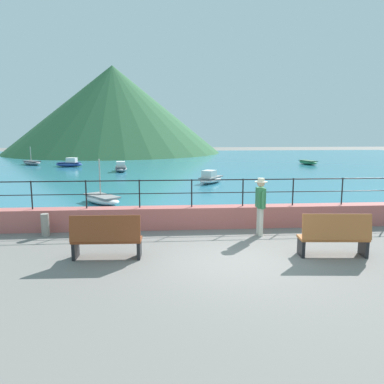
% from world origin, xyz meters
% --- Properties ---
extents(ground_plane, '(120.00, 120.00, 0.00)m').
position_xyz_m(ground_plane, '(0.00, 0.00, 0.00)').
color(ground_plane, slate).
extents(promenade_wall, '(20.00, 0.56, 0.70)m').
position_xyz_m(promenade_wall, '(0.00, 3.20, 0.35)').
color(promenade_wall, '#BC605B').
rests_on(promenade_wall, ground).
extents(railing, '(18.44, 0.04, 0.90)m').
position_xyz_m(railing, '(0.00, 3.20, 1.32)').
color(railing, black).
rests_on(railing, promenade_wall).
extents(lake_water, '(64.00, 44.32, 0.06)m').
position_xyz_m(lake_water, '(0.00, 25.84, 0.03)').
color(lake_water, teal).
rests_on(lake_water, ground).
extents(hill_main, '(29.01, 29.01, 11.67)m').
position_xyz_m(hill_main, '(-8.36, 44.51, 5.83)').
color(hill_main, '#33663D').
rests_on(hill_main, ground).
extents(bench_main, '(1.72, 0.61, 1.13)m').
position_xyz_m(bench_main, '(-3.16, 0.33, 0.56)').
color(bench_main, brown).
rests_on(bench_main, ground).
extents(bench_far, '(1.74, 0.69, 1.13)m').
position_xyz_m(bench_far, '(2.50, 0.05, 0.56)').
color(bench_far, '#B76633').
rests_on(bench_far, ground).
extents(person_walking, '(0.38, 0.57, 1.75)m').
position_xyz_m(person_walking, '(1.15, 2.14, 0.98)').
color(person_walking, beige).
rests_on(person_walking, ground).
extents(bollard, '(0.24, 0.24, 0.68)m').
position_xyz_m(bollard, '(-5.31, 2.58, 0.34)').
color(bollard, gray).
rests_on(bollard, ground).
extents(boat_0, '(2.00, 2.42, 0.76)m').
position_xyz_m(boat_0, '(1.05, 13.23, 0.33)').
color(boat_0, white).
rests_on(boat_0, lake_water).
extents(boat_1, '(2.15, 2.35, 1.89)m').
position_xyz_m(boat_1, '(-4.36, 7.28, 0.26)').
color(boat_1, white).
rests_on(boat_1, lake_water).
extents(boat_2, '(2.33, 2.19, 1.64)m').
position_xyz_m(boat_2, '(-13.42, 25.99, 0.26)').
color(boat_2, gray).
rests_on(boat_2, lake_water).
extents(boat_3, '(1.47, 2.46, 0.36)m').
position_xyz_m(boat_3, '(11.36, 24.53, 0.26)').
color(boat_3, '#338C59').
rests_on(boat_3, lake_water).
extents(boat_4, '(2.41, 1.23, 0.76)m').
position_xyz_m(boat_4, '(-9.67, 24.07, 0.33)').
color(boat_4, '#2D4C9E').
rests_on(boat_4, lake_water).
extents(boat_5, '(1.14, 2.38, 0.76)m').
position_xyz_m(boat_5, '(-4.91, 19.99, 0.33)').
color(boat_5, gray).
rests_on(boat_5, lake_water).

